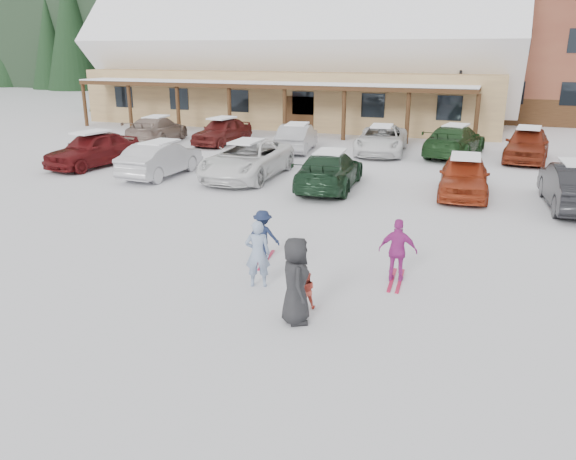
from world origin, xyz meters
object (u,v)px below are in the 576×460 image
(adult_skier, at_px, (258,254))
(parked_car_3, at_px, (330,170))
(parked_car_8, at_px, (222,131))
(parked_car_0, at_px, (93,149))
(parked_car_9, at_px, (297,138))
(parked_car_2, at_px, (247,160))
(parked_car_10, at_px, (381,140))
(child_magenta, at_px, (398,251))
(parked_car_11, at_px, (455,141))
(parked_car_5, at_px, (575,186))
(parked_car_1, at_px, (161,159))
(parked_car_12, at_px, (527,144))
(child_navy, at_px, (263,236))
(day_lodge, at_px, (296,65))
(toddler_red, at_px, (306,290))
(bystander_dark, at_px, (296,281))
(parked_car_7, at_px, (157,130))
(lamp_post, at_px, (460,82))
(parked_car_4, at_px, (464,176))

(adult_skier, bearing_deg, parked_car_3, -102.47)
(parked_car_8, bearing_deg, adult_skier, -54.92)
(parked_car_0, relative_size, parked_car_9, 1.06)
(parked_car_2, relative_size, parked_car_10, 1.07)
(child_magenta, relative_size, parked_car_11, 0.28)
(parked_car_0, distance_m, parked_car_5, 19.32)
(parked_car_1, xyz_separation_m, parked_car_12, (14.23, 8.72, 0.07))
(child_navy, distance_m, parked_car_8, 18.01)
(day_lodge, height_order, parked_car_10, day_lodge)
(parked_car_1, height_order, parked_car_9, parked_car_1)
(parked_car_5, relative_size, parked_car_9, 1.09)
(toddler_red, bearing_deg, parked_car_11, -115.73)
(adult_skier, xyz_separation_m, parked_car_9, (-4.86, 16.45, -0.06))
(child_navy, bearing_deg, parked_car_8, -67.81)
(adult_skier, bearing_deg, day_lodge, -91.21)
(child_magenta, bearing_deg, toddler_red, 49.91)
(parked_car_3, bearing_deg, parked_car_2, -13.48)
(child_navy, bearing_deg, parked_car_2, -70.99)
(parked_car_3, bearing_deg, parked_car_8, -47.02)
(child_navy, xyz_separation_m, bystander_dark, (1.86, -2.85, 0.21))
(child_magenta, xyz_separation_m, parked_car_7, (-15.95, 15.08, -0.01))
(day_lodge, xyz_separation_m, child_magenta, (11.83, -26.74, -3.21))
(child_navy, bearing_deg, lamp_post, -104.42)
(toddler_red, height_order, parked_car_8, parked_car_8)
(parked_car_4, xyz_separation_m, parked_car_5, (3.50, -0.54, 0.05))
(adult_skier, xyz_separation_m, parked_car_5, (7.22, 9.43, 0.00))
(day_lodge, relative_size, toddler_red, 37.66)
(parked_car_8, relative_size, parked_car_10, 0.84)
(toddler_red, bearing_deg, child_magenta, -147.70)
(parked_car_7, distance_m, parked_car_8, 3.75)
(day_lodge, bearing_deg, parked_car_10, -52.34)
(child_navy, bearing_deg, parked_car_10, -96.86)
(parked_car_4, distance_m, parked_car_5, 3.54)
(child_magenta, height_order, parked_car_1, child_magenta)
(parked_car_5, height_order, parked_car_7, parked_car_5)
(adult_skier, height_order, child_navy, adult_skier)
(child_magenta, bearing_deg, bystander_dark, 57.21)
(lamp_post, distance_m, parked_car_0, 21.20)
(parked_car_2, bearing_deg, parked_car_8, 122.31)
(parked_car_1, distance_m, parked_car_7, 8.87)
(toddler_red, height_order, parked_car_5, parked_car_5)
(child_navy, xyz_separation_m, parked_car_2, (-4.21, 8.43, 0.11))
(bystander_dark, xyz_separation_m, parked_car_7, (-14.47, 17.74, -0.13))
(parked_car_5, bearing_deg, bystander_dark, 56.49)
(parked_car_2, distance_m, parked_car_5, 11.95)
(parked_car_0, bearing_deg, parked_car_1, -0.87)
(toddler_red, height_order, parked_car_3, parked_car_3)
(parked_car_9, bearing_deg, parked_car_7, -8.06)
(toddler_red, bearing_deg, parked_car_4, -123.83)
(bystander_dark, bearing_deg, parked_car_9, -7.69)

